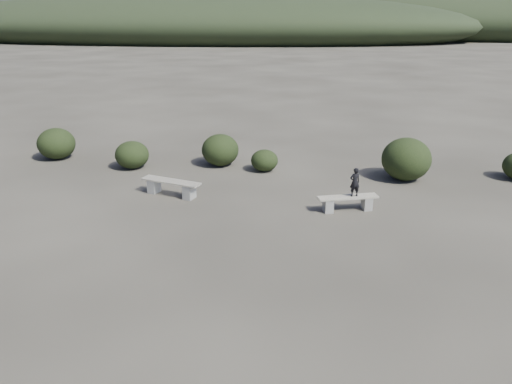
# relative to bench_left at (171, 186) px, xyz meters

# --- Properties ---
(ground) EXTENTS (1200.00, 1200.00, 0.00)m
(ground) POSITION_rel_bench_left_xyz_m (2.74, -5.84, -0.30)
(ground) COLOR #2F2B24
(ground) RESTS_ON ground
(bench_left) EXTENTS (2.01, 0.98, 0.49)m
(bench_left) POSITION_rel_bench_left_xyz_m (0.00, 0.00, 0.00)
(bench_left) COLOR gray
(bench_left) RESTS_ON ground
(bench_right) EXTENTS (1.79, 0.87, 0.44)m
(bench_right) POSITION_rel_bench_left_xyz_m (5.43, -0.55, -0.03)
(bench_right) COLOR gray
(bench_right) RESTS_ON ground
(seated_person) EXTENTS (0.36, 0.30, 0.85)m
(seated_person) POSITION_rel_bench_left_xyz_m (5.60, -0.50, 0.56)
(seated_person) COLOR black
(seated_person) RESTS_ON bench_right
(shrub_a) EXTENTS (1.23, 1.23, 1.01)m
(shrub_a) POSITION_rel_bench_left_xyz_m (-2.25, 2.64, 0.20)
(shrub_a) COLOR black
(shrub_a) RESTS_ON ground
(shrub_b) EXTENTS (1.38, 1.38, 1.18)m
(shrub_b) POSITION_rel_bench_left_xyz_m (0.89, 3.41, 0.29)
(shrub_b) COLOR black
(shrub_b) RESTS_ON ground
(shrub_c) EXTENTS (0.98, 0.98, 0.78)m
(shrub_c) POSITION_rel_bench_left_xyz_m (2.60, 2.93, 0.09)
(shrub_c) COLOR black
(shrub_c) RESTS_ON ground
(shrub_d) EXTENTS (1.66, 1.66, 1.45)m
(shrub_d) POSITION_rel_bench_left_xyz_m (7.49, 2.58, 0.43)
(shrub_d) COLOR black
(shrub_d) RESTS_ON ground
(shrub_f) EXTENTS (1.43, 1.43, 1.21)m
(shrub_f) POSITION_rel_bench_left_xyz_m (-5.62, 3.45, 0.30)
(shrub_f) COLOR black
(shrub_f) RESTS_ON ground
(mountain_ridges) EXTENTS (500.00, 400.00, 56.00)m
(mountain_ridges) POSITION_rel_bench_left_xyz_m (-4.74, 333.22, 10.54)
(mountain_ridges) COLOR black
(mountain_ridges) RESTS_ON ground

